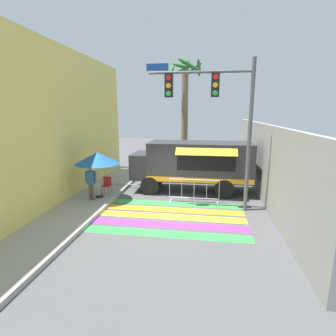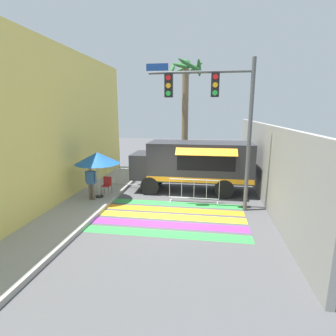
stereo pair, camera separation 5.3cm
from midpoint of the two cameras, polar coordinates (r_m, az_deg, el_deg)
ground_plane at (r=11.15m, az=-0.35°, el=-9.60°), size 60.00×60.00×0.00m
sidewalk_left at (r=12.76m, az=-22.72°, el=-7.33°), size 4.40×16.00×0.16m
building_left_facade at (r=12.12m, az=-24.10°, el=8.10°), size 0.25×16.00×6.99m
concrete_wall_right at (r=13.70m, az=19.66°, el=1.59°), size 0.20×16.00×3.57m
crosswalk_painted at (r=10.72m, az=-0.74°, el=-10.49°), size 6.40×3.60×0.01m
food_truck at (r=13.64m, az=4.86°, el=1.29°), size 6.12×2.56×2.61m
traffic_signal_pole at (r=10.96m, az=10.36°, el=13.23°), size 4.29×0.29×6.18m
patio_umbrella at (r=12.47m, az=-15.27°, el=2.07°), size 2.05×2.05×2.15m
folding_chair at (r=13.17m, az=-13.30°, el=-3.38°), size 0.41×0.41×0.85m
vendor_person at (r=12.40m, az=-16.54°, el=-2.70°), size 0.53×0.21×1.59m
barricade_front at (r=12.19m, az=5.57°, el=-4.96°), size 2.31×0.44×1.10m
barricade_side at (r=14.65m, az=-9.72°, el=-2.16°), size 2.09×0.44×1.10m
palm_tree at (r=17.60m, az=3.68°, el=14.23°), size 2.18×2.49×7.35m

